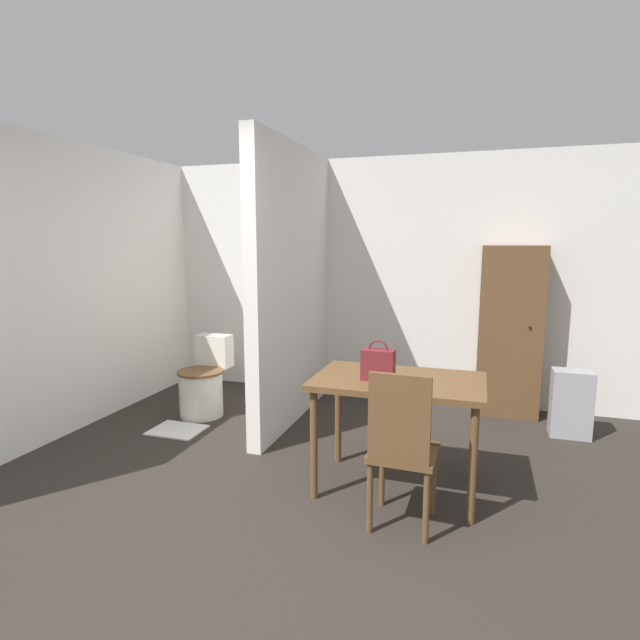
% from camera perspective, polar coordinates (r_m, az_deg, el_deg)
% --- Properties ---
extents(ground_plane, '(16.00, 16.00, 0.00)m').
position_cam_1_polar(ground_plane, '(2.79, -11.17, -27.52)').
color(ground_plane, '#2D2823').
extents(wall_back, '(5.42, 0.12, 2.50)m').
position_cam_1_polar(wall_back, '(5.35, 5.62, 4.64)').
color(wall_back, white).
rests_on(wall_back, ground_plane).
extents(wall_left, '(0.12, 4.21, 2.50)m').
position_cam_1_polar(wall_left, '(4.93, -25.89, 3.41)').
color(wall_left, white).
rests_on(wall_left, ground_plane).
extents(partition_wall, '(0.12, 1.79, 2.50)m').
position_cam_1_polar(partition_wall, '(4.58, -3.10, 3.93)').
color(partition_wall, white).
rests_on(partition_wall, ground_plane).
extents(dining_table, '(1.10, 0.69, 0.77)m').
position_cam_1_polar(dining_table, '(3.34, 8.92, -8.17)').
color(dining_table, brown).
rests_on(dining_table, ground_plane).
extents(wooden_chair, '(0.39, 0.39, 0.95)m').
position_cam_1_polar(wooden_chair, '(2.94, 9.32, -14.04)').
color(wooden_chair, brown).
rests_on(wooden_chair, ground_plane).
extents(toilet, '(0.43, 0.58, 0.74)m').
position_cam_1_polar(toilet, '(4.96, -13.12, -7.13)').
color(toilet, silver).
rests_on(toilet, ground_plane).
extents(handbag, '(0.21, 0.11, 0.26)m').
position_cam_1_polar(handbag, '(3.24, 6.65, -5.04)').
color(handbag, maroon).
rests_on(handbag, dining_table).
extents(wooden_cabinet, '(0.57, 0.35, 1.61)m').
position_cam_1_polar(wooden_cabinet, '(5.05, 20.87, -1.24)').
color(wooden_cabinet, brown).
rests_on(wooden_cabinet, ground_plane).
extents(bath_mat, '(0.45, 0.36, 0.01)m').
position_cam_1_polar(bath_mat, '(4.68, -16.01, -11.99)').
color(bath_mat, silver).
rests_on(bath_mat, ground_plane).
extents(space_heater, '(0.32, 0.21, 0.58)m').
position_cam_1_polar(space_heater, '(4.80, 26.77, -8.52)').
color(space_heater, '#9E9EA3').
rests_on(space_heater, ground_plane).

